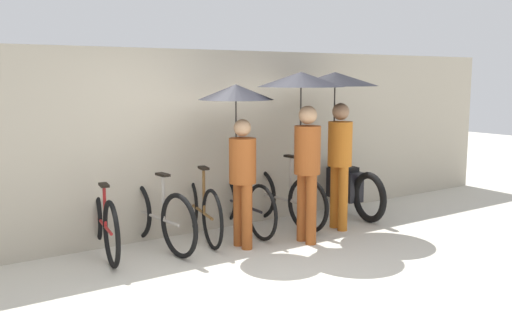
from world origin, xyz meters
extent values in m
plane|color=beige|center=(0.00, 0.00, 0.00)|extent=(30.00, 30.00, 0.00)
cube|color=#B2A893|center=(0.00, 1.96, 1.19)|extent=(11.67, 0.12, 2.37)
torus|color=black|center=(-1.16, 2.16, 0.37)|extent=(0.17, 0.73, 0.73)
torus|color=black|center=(-1.32, 1.18, 0.37)|extent=(0.17, 0.73, 0.73)
cylinder|color=maroon|center=(-1.24, 1.67, 0.37)|extent=(0.19, 0.99, 0.04)
cylinder|color=maroon|center=(-1.27, 1.50, 0.60)|extent=(0.04, 0.04, 0.46)
cube|color=black|center=(-1.27, 1.50, 0.84)|extent=(0.12, 0.21, 0.03)
cylinder|color=maroon|center=(-1.16, 2.16, 0.71)|extent=(0.04, 0.04, 0.69)
cylinder|color=maroon|center=(-1.16, 2.16, 1.06)|extent=(0.44, 0.10, 0.03)
torus|color=black|center=(-0.66, 2.07, 0.37)|extent=(0.12, 0.75, 0.74)
torus|color=black|center=(-0.58, 1.06, 0.37)|extent=(0.12, 0.75, 0.74)
cylinder|color=#A59E93|center=(-0.62, 1.57, 0.37)|extent=(0.13, 1.01, 0.04)
cylinder|color=#A59E93|center=(-0.60, 1.39, 0.63)|extent=(0.04, 0.04, 0.52)
cube|color=black|center=(-0.60, 1.39, 0.91)|extent=(0.11, 0.21, 0.03)
cylinder|color=#A59E93|center=(-0.66, 2.07, 0.71)|extent=(0.04, 0.04, 0.68)
cylinder|color=#A59E93|center=(-0.66, 2.07, 1.05)|extent=(0.44, 0.07, 0.03)
torus|color=black|center=(0.10, 2.10, 0.36)|extent=(0.19, 0.72, 0.72)
torus|color=black|center=(-0.10, 1.14, 0.36)|extent=(0.19, 0.72, 0.72)
cylinder|color=brown|center=(0.00, 1.62, 0.36)|extent=(0.23, 0.97, 0.04)
cylinder|color=brown|center=(-0.03, 1.45, 0.64)|extent=(0.04, 0.04, 0.55)
cube|color=black|center=(-0.03, 1.45, 0.93)|extent=(0.13, 0.21, 0.03)
cylinder|color=brown|center=(0.10, 2.10, 0.66)|extent=(0.04, 0.04, 0.60)
cylinder|color=brown|center=(0.10, 2.10, 0.96)|extent=(0.44, 0.12, 0.03)
torus|color=black|center=(0.65, 2.13, 0.36)|extent=(0.09, 0.71, 0.71)
torus|color=black|center=(0.59, 1.11, 0.36)|extent=(0.09, 0.71, 0.71)
cylinder|color=black|center=(0.62, 1.62, 0.36)|extent=(0.10, 1.02, 0.04)
cylinder|color=black|center=(0.61, 1.44, 0.59)|extent=(0.04, 0.04, 0.47)
cube|color=black|center=(0.61, 1.44, 0.85)|extent=(0.10, 0.20, 0.03)
cylinder|color=black|center=(0.65, 2.13, 0.67)|extent=(0.04, 0.04, 0.62)
cylinder|color=black|center=(0.65, 2.13, 0.98)|extent=(0.44, 0.05, 0.03)
torus|color=black|center=(1.20, 2.06, 0.37)|extent=(0.12, 0.74, 0.74)
torus|color=black|center=(1.28, 1.05, 0.37)|extent=(0.12, 0.74, 0.74)
cylinder|color=#A59E93|center=(1.24, 1.55, 0.37)|extent=(0.12, 1.01, 0.04)
cylinder|color=#A59E93|center=(1.26, 1.38, 0.67)|extent=(0.04, 0.04, 0.59)
cube|color=black|center=(1.26, 1.38, 0.98)|extent=(0.11, 0.21, 0.03)
cylinder|color=#A59E93|center=(1.20, 2.06, 0.67)|extent=(0.04, 0.04, 0.59)
cylinder|color=#A59E93|center=(1.20, 2.06, 0.96)|extent=(0.44, 0.07, 0.03)
cylinder|color=#9E4C1E|center=(0.24, 0.91, 0.39)|extent=(0.13, 0.13, 0.78)
cylinder|color=#9E4C1E|center=(0.24, 1.09, 0.39)|extent=(0.13, 0.13, 0.78)
cylinder|color=#9E4C1E|center=(0.24, 1.00, 1.05)|extent=(0.32, 0.32, 0.53)
sphere|color=tan|center=(0.24, 1.00, 1.44)|extent=(0.20, 0.20, 0.20)
cylinder|color=#332D28|center=(0.24, 1.14, 1.42)|extent=(0.02, 0.02, 0.68)
cone|color=black|center=(0.24, 1.14, 1.85)|extent=(0.90, 0.90, 0.18)
cylinder|color=#9E4C1E|center=(0.99, 0.63, 0.43)|extent=(0.13, 0.13, 0.86)
cylinder|color=#9E4C1E|center=(1.00, 0.81, 0.43)|extent=(0.13, 0.13, 0.86)
cylinder|color=#9E4C1E|center=(0.99, 0.72, 1.15)|extent=(0.32, 0.32, 0.58)
sphere|color=tan|center=(0.99, 0.72, 1.58)|extent=(0.22, 0.22, 0.22)
cylinder|color=#332D28|center=(1.00, 0.86, 1.55)|extent=(0.02, 0.02, 0.72)
cone|color=black|center=(1.00, 0.86, 2.00)|extent=(1.06, 1.06, 0.18)
cylinder|color=#C66B1E|center=(1.74, 0.87, 0.43)|extent=(0.13, 0.13, 0.86)
cylinder|color=#C66B1E|center=(1.76, 1.05, 0.43)|extent=(0.13, 0.13, 0.86)
cylinder|color=#C66B1E|center=(1.75, 0.96, 1.15)|extent=(0.32, 0.32, 0.59)
sphere|color=#997051|center=(1.75, 0.96, 1.58)|extent=(0.22, 0.22, 0.22)
cylinder|color=#332D28|center=(1.77, 1.10, 1.55)|extent=(0.02, 0.02, 0.72)
cone|color=black|center=(1.77, 1.10, 2.00)|extent=(1.14, 1.14, 0.18)
torus|color=black|center=(2.52, 2.23, 0.36)|extent=(0.19, 0.72, 0.71)
torus|color=black|center=(2.35, 0.99, 0.36)|extent=(0.19, 0.72, 0.71)
cube|color=black|center=(2.43, 1.61, 0.44)|extent=(0.33, 0.72, 0.44)
cube|color=black|center=(2.43, 1.61, 0.69)|extent=(0.28, 0.51, 0.06)
cylinder|color=#B2B2B7|center=(2.52, 2.23, 0.91)|extent=(0.58, 0.11, 0.03)
camera|label=1|loc=(-3.37, -4.56, 2.04)|focal=40.00mm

